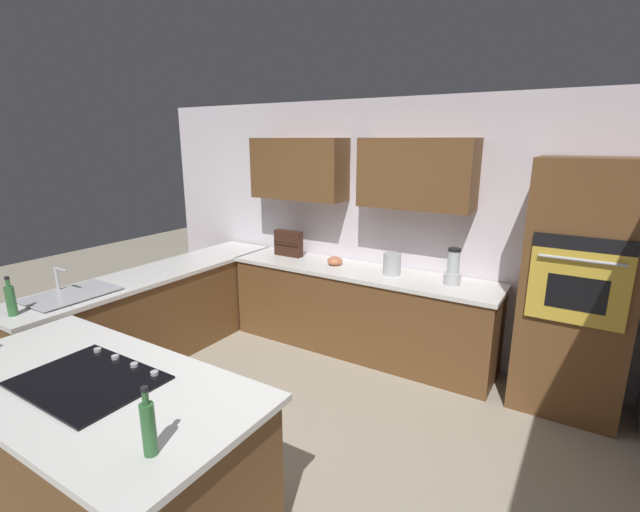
{
  "coord_description": "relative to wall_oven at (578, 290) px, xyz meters",
  "views": [
    {
      "loc": [
        -1.9,
        2.25,
        2.2
      ],
      "look_at": [
        0.4,
        -1.43,
        1.07
      ],
      "focal_mm": 25.18,
      "sensor_mm": 36.0,
      "label": 1
    }
  ],
  "objects": [
    {
      "name": "island_base",
      "position": [
        2.22,
        2.76,
        -0.61
      ],
      "size": [
        1.98,
        0.92,
        0.86
      ],
      "primitive_type": "cube",
      "color": "brown",
      "rests_on": "ground"
    },
    {
      "name": "dish_soap_bottle",
      "position": [
        3.62,
        2.49,
        -0.01
      ],
      "size": [
        0.07,
        0.07,
        0.31
      ],
      "color": "#336B38",
      "rests_on": "countertop_side"
    },
    {
      "name": "blender",
      "position": [
        1.0,
        -0.02,
        0.01
      ],
      "size": [
        0.15,
        0.15,
        0.34
      ],
      "color": "silver",
      "rests_on": "countertop_back"
    },
    {
      "name": "spice_rack",
      "position": [
        2.9,
        -0.08,
        0.01
      ],
      "size": [
        0.34,
        0.11,
        0.29
      ],
      "color": "#381E14",
      "rests_on": "countertop_back"
    },
    {
      "name": "kettle",
      "position": [
        1.6,
        -0.02,
        -0.03
      ],
      "size": [
        0.18,
        0.18,
        0.21
      ],
      "primitive_type": "cylinder",
      "color": "#B7BABF",
      "rests_on": "countertop_back"
    },
    {
      "name": "lower_cabinets_back",
      "position": [
        1.95,
        -0.0,
        -0.61
      ],
      "size": [
        2.8,
        0.6,
        0.86
      ],
      "primitive_type": "cube",
      "color": "brown",
      "rests_on": "ground"
    },
    {
      "name": "wall_back",
      "position": [
        1.92,
        -0.33,
        0.4
      ],
      "size": [
        6.0,
        0.44,
        2.6
      ],
      "color": "silver",
      "rests_on": "ground"
    },
    {
      "name": "cooktop",
      "position": [
        2.22,
        2.75,
        -0.13
      ],
      "size": [
        0.76,
        0.56,
        0.03
      ],
      "color": "black",
      "rests_on": "island_top"
    },
    {
      "name": "ground_plane",
      "position": [
        1.85,
        1.72,
        -1.04
      ],
      "size": [
        14.0,
        14.0,
        0.0
      ],
      "primitive_type": "plane",
      "color": "#9E937F"
    },
    {
      "name": "island_top",
      "position": [
        2.22,
        2.76,
        -0.16
      ],
      "size": [
        2.06,
        1.0,
        0.04
      ],
      "primitive_type": "cube",
      "color": "silver",
      "rests_on": "island_base"
    },
    {
      "name": "second_bottle",
      "position": [
        1.43,
        2.95,
        -0.01
      ],
      "size": [
        0.06,
        0.06,
        0.32
      ],
      "color": "#336B38",
      "rests_on": "island_top"
    },
    {
      "name": "lower_cabinets_side",
      "position": [
        3.67,
        1.17,
        -0.61
      ],
      "size": [
        0.6,
        2.9,
        0.86
      ],
      "primitive_type": "cube",
      "color": "brown",
      "rests_on": "ground"
    },
    {
      "name": "sink_unit",
      "position": [
        3.68,
        2.01,
        -0.12
      ],
      "size": [
        0.46,
        0.7,
        0.23
      ],
      "color": "#515456",
      "rests_on": "countertop_side"
    },
    {
      "name": "countertop_side",
      "position": [
        3.67,
        1.17,
        -0.16
      ],
      "size": [
        0.64,
        2.94,
        0.04
      ],
      "primitive_type": "cube",
      "color": "silver",
      "rests_on": "lower_cabinets_side"
    },
    {
      "name": "countertop_back",
      "position": [
        1.95,
        -0.0,
        -0.16
      ],
      "size": [
        2.84,
        0.64,
        0.04
      ],
      "primitive_type": "cube",
      "color": "silver",
      "rests_on": "lower_cabinets_back"
    },
    {
      "name": "wall_oven",
      "position": [
        0.0,
        0.0,
        0.0
      ],
      "size": [
        0.8,
        0.66,
        2.07
      ],
      "color": "brown",
      "rests_on": "ground"
    },
    {
      "name": "mixing_bowl",
      "position": [
        2.25,
        -0.02,
        -0.09
      ],
      "size": [
        0.16,
        0.16,
        0.09
      ],
      "primitive_type": "ellipsoid",
      "color": "#CC724C",
      "rests_on": "countertop_back"
    }
  ]
}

